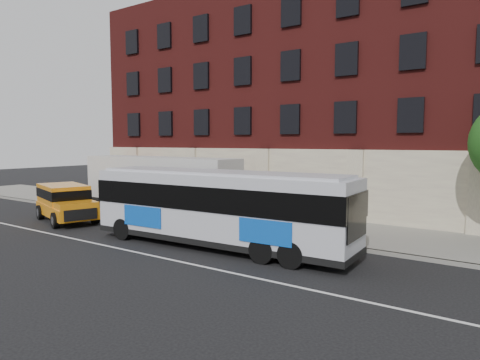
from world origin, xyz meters
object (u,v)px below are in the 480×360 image
Objects in this scene: city_bus at (218,206)px; shipping_container at (159,188)px; sign_pole at (106,191)px; yellow_suv at (65,200)px.

city_bus is 8.24m from shipping_container.
city_bus is at bearing -14.87° from sign_pole.
yellow_suv is at bearing -134.90° from shipping_container.
shipping_container is at bearing 45.10° from yellow_suv.
city_bus is 1.10× the size of shipping_container.
shipping_container reaches higher than sign_pole.
sign_pole is 0.20× the size of city_bus.
city_bus reaches higher than yellow_suv.
sign_pole reaches higher than yellow_suv.
yellow_suv is at bearing -179.58° from city_bus.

